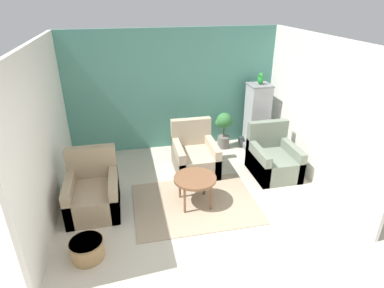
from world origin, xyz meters
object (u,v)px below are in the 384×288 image
armchair_left (93,193)px  parrot (260,79)px  coffee_table (195,180)px  armchair_middle (195,157)px  birdcage (257,118)px  wicker_basket (87,249)px  armchair_right (273,160)px  potted_plant (224,127)px

armchair_left → parrot: 3.75m
coffee_table → armchair_middle: bearing=77.5°
armchair_left → armchair_middle: same height
coffee_table → parrot: parrot is taller
birdcage → wicker_basket: birdcage is taller
armchair_left → birdcage: (3.22, 1.52, 0.37)m
coffee_table → armchair_left: bearing=172.2°
parrot → armchair_right: bearing=-96.5°
parrot → wicker_basket: (-3.25, -2.55, -1.32)m
armchair_middle → potted_plant: bearing=45.2°
armchair_left → coffee_table: bearing=-7.8°
wicker_basket → coffee_table: bearing=27.8°
armchair_left → armchair_middle: (1.74, 0.82, 0.00)m
armchair_middle → potted_plant: size_ratio=1.16×
coffee_table → potted_plant: potted_plant is taller
armchair_right → parrot: size_ratio=3.87×
armchair_right → potted_plant: armchair_right is taller
armchair_middle → wicker_basket: armchair_middle is taller
coffee_table → wicker_basket: bearing=-152.2°
armchair_left → armchair_middle: bearing=25.2°
armchair_left → wicker_basket: bearing=-91.9°
armchair_left → potted_plant: bearing=32.6°
birdcage → parrot: bearing=90.0°
armchair_left → wicker_basket: 1.03m
armchair_left → armchair_middle: size_ratio=1.00×
armchair_right → wicker_basket: (-3.12, -1.43, -0.13)m
potted_plant → armchair_middle: bearing=-134.8°
potted_plant → armchair_right: bearing=-66.1°
armchair_middle → wicker_basket: 2.57m
parrot → wicker_basket: bearing=-141.9°
armchair_right → wicker_basket: armchair_right is taller
coffee_table → wicker_basket: size_ratio=1.56×
armchair_left → armchair_right: bearing=7.6°
birdcage → potted_plant: (-0.67, 0.11, -0.17)m
armchair_right → armchair_middle: 1.41m
armchair_middle → birdcage: birdcage is taller
coffee_table → potted_plant: (1.03, 1.84, 0.05)m
armchair_left → parrot: (3.22, 1.53, 1.19)m
armchair_middle → birdcage: size_ratio=0.66×
birdcage → wicker_basket: size_ratio=3.26×
coffee_table → armchair_right: size_ratio=0.73×
coffee_table → potted_plant: 2.11m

